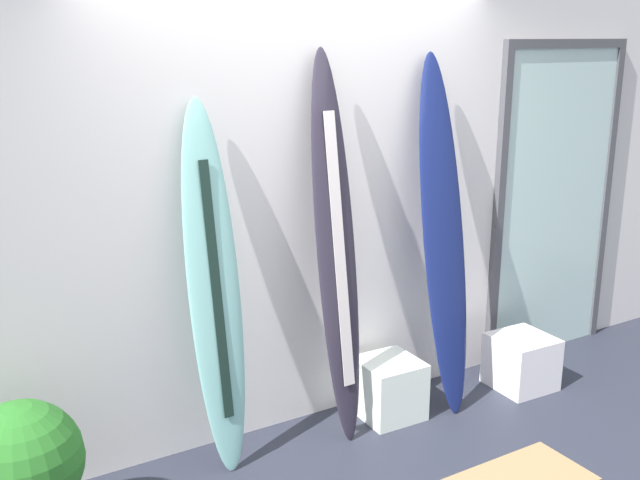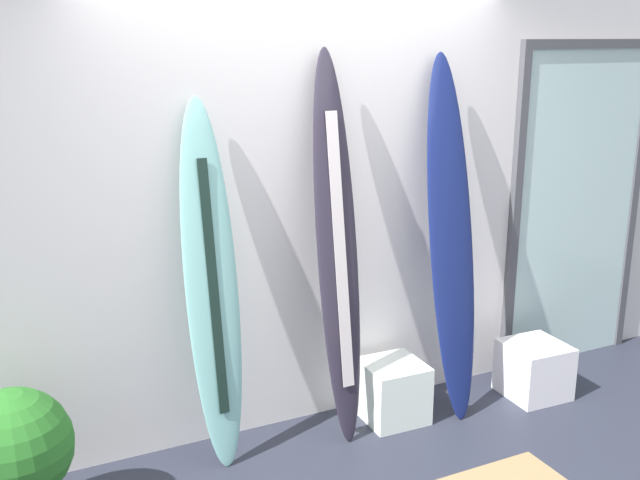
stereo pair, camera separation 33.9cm
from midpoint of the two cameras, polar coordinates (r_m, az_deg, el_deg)
The scene contains 8 objects.
wall_back at distance 4.28m, azimuth 0.83°, elevation 3.99°, with size 7.20×0.20×2.80m, color silver.
surfboard_seafoam at distance 3.88m, azimuth -5.85°, elevation -3.70°, with size 0.30×0.35×1.96m.
surfboard_charcoal at distance 4.10m, azimuth 3.71°, elevation -1.07°, with size 0.25×0.39×2.20m.
surfboard_navy at distance 4.48m, azimuth 12.18°, elevation -0.19°, with size 0.31×0.46×2.16m.
display_block_left at distance 5.08m, azimuth 17.97°, elevation -9.46°, with size 0.38×0.38×0.35m.
display_block_center at distance 4.60m, azimuth 7.74°, elevation -11.44°, with size 0.36×0.36×0.36m.
glass_door at distance 5.44m, azimuth 20.77°, elevation 2.72°, with size 1.13×0.06×2.23m.
potted_plant at distance 3.67m, azimuth -19.95°, elevation -15.16°, with size 0.53×0.53×0.73m.
Camera 2 is at (-1.74, -2.52, 2.25)m, focal length 41.71 mm.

